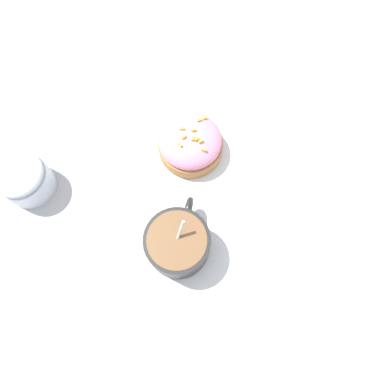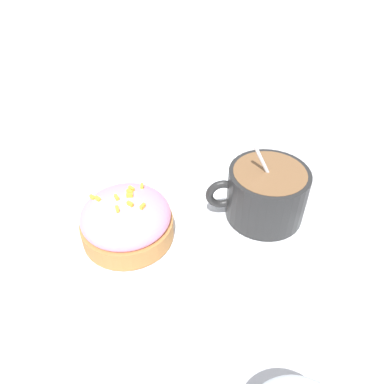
# 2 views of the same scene
# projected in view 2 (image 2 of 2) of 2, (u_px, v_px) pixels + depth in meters

# --- Properties ---
(ground_plane) EXTENTS (3.00, 3.00, 0.00)m
(ground_plane) POSITION_uv_depth(u_px,v_px,m) (194.00, 220.00, 0.45)
(ground_plane) COLOR #B2B2B7
(paper_napkin) EXTENTS (0.31, 0.28, 0.00)m
(paper_napkin) POSITION_uv_depth(u_px,v_px,m) (194.00, 219.00, 0.45)
(paper_napkin) COLOR white
(paper_napkin) RESTS_ON ground_plane
(coffee_cup) EXTENTS (0.12, 0.09, 0.10)m
(coffee_cup) POSITION_uv_depth(u_px,v_px,m) (266.00, 192.00, 0.44)
(coffee_cup) COLOR black
(coffee_cup) RESTS_ON paper_napkin
(frosted_pastry) EXTENTS (0.10, 0.10, 0.06)m
(frosted_pastry) POSITION_uv_depth(u_px,v_px,m) (127.00, 220.00, 0.42)
(frosted_pastry) COLOR #B2753D
(frosted_pastry) RESTS_ON paper_napkin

